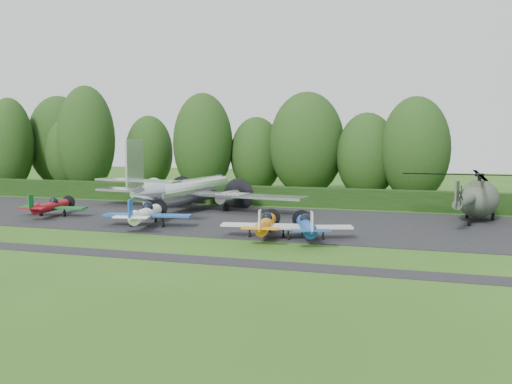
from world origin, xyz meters
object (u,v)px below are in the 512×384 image
(light_plane_red, at_px, (51,206))
(light_plane_white, at_px, (146,214))
(light_plane_orange, at_px, (266,224))
(light_plane_blue, at_px, (306,226))
(helicopter, at_px, (479,196))
(transport_plane, at_px, (188,191))

(light_plane_red, xyz_separation_m, light_plane_white, (11.21, -2.79, 0.15))
(light_plane_red, distance_m, light_plane_orange, 22.32)
(light_plane_white, height_order, light_plane_blue, light_plane_white)
(light_plane_blue, height_order, helicopter, helicopter)
(light_plane_red, xyz_separation_m, light_plane_orange, (21.88, -4.41, 0.06))
(light_plane_white, relative_size, helicopter, 0.50)
(transport_plane, height_order, light_plane_orange, transport_plane)
(transport_plane, xyz_separation_m, light_plane_white, (0.68, -9.96, -0.91))
(light_plane_white, bearing_deg, light_plane_blue, 3.29)
(light_plane_white, distance_m, helicopter, 28.69)
(transport_plane, bearing_deg, light_plane_blue, -46.38)
(helicopter, bearing_deg, transport_plane, 169.29)
(transport_plane, relative_size, light_plane_orange, 3.28)
(light_plane_white, relative_size, light_plane_orange, 1.08)
(light_plane_white, xyz_separation_m, light_plane_blue, (13.67, -1.62, -0.08))
(transport_plane, height_order, light_plane_white, transport_plane)
(light_plane_orange, bearing_deg, transport_plane, 143.48)
(light_plane_red, relative_size, light_plane_white, 0.87)
(light_plane_red, bearing_deg, light_plane_white, -7.71)
(light_plane_white, relative_size, light_plane_blue, 1.07)
(light_plane_orange, distance_m, light_plane_blue, 3.00)
(light_plane_orange, relative_size, light_plane_blue, 0.99)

